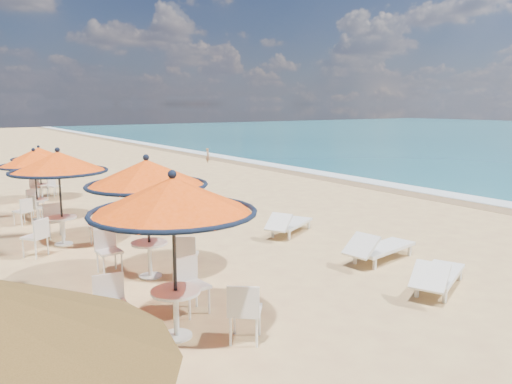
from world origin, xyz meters
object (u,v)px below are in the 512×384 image
at_px(lounger_near, 438,275).
at_px(station_0, 175,216).
at_px(station_3, 34,168).
at_px(station_2, 59,174).
at_px(station_1, 147,184).
at_px(lounger_far, 288,223).
at_px(station_4, 40,160).
at_px(lounger_mid, 378,247).

bearing_deg(lounger_near, station_0, 143.90).
bearing_deg(station_3, station_2, -90.49).
distance_m(station_1, station_3, 7.13).
distance_m(station_0, lounger_far, 6.81).
distance_m(station_0, lounger_near, 5.43).
relative_size(station_4, lounger_mid, 0.97).
bearing_deg(lounger_far, station_1, 165.92).
xyz_separation_m(station_2, lounger_far, (5.51, -2.55, -1.55)).
bearing_deg(lounger_far, station_4, 88.34).
xyz_separation_m(station_0, station_2, (-0.19, 6.48, -0.08)).
relative_size(station_1, lounger_far, 1.29).
distance_m(station_1, station_4, 10.72).
xyz_separation_m(station_2, station_3, (0.03, 3.45, -0.19)).
bearing_deg(station_4, station_0, -93.07).
bearing_deg(station_2, station_4, 82.61).
xyz_separation_m(station_4, lounger_near, (4.32, -14.73, -1.21)).
bearing_deg(lounger_mid, station_3, 113.25).
relative_size(station_3, lounger_mid, 1.05).
bearing_deg(lounger_near, lounger_far, 63.82).
xyz_separation_m(station_0, lounger_mid, (5.53, 0.80, -1.61)).
distance_m(station_2, lounger_far, 6.27).
bearing_deg(station_3, station_1, -82.90).
bearing_deg(lounger_mid, station_4, 101.93).
height_order(station_4, lounger_mid, station_4).
bearing_deg(lounger_near, station_1, 113.92).
relative_size(lounger_near, lounger_far, 1.04).
bearing_deg(station_2, lounger_mid, -44.80).
bearing_deg(station_0, station_1, 75.93).
bearing_deg(lounger_mid, lounger_near, -112.43).
relative_size(station_0, station_4, 1.27).
relative_size(station_2, station_4, 1.21).
bearing_deg(lounger_mid, lounger_far, 85.22).
height_order(station_1, station_3, station_1).
relative_size(lounger_mid, lounger_far, 1.07).
height_order(lounger_near, lounger_far, lounger_near).
height_order(station_1, station_2, station_1).
relative_size(station_0, lounger_far, 1.31).
bearing_deg(station_3, station_0, -89.06).
height_order(station_1, lounger_far, station_1).
bearing_deg(station_0, station_3, 90.94).
bearing_deg(station_2, lounger_far, -24.87).
bearing_deg(station_1, lounger_far, 13.04).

